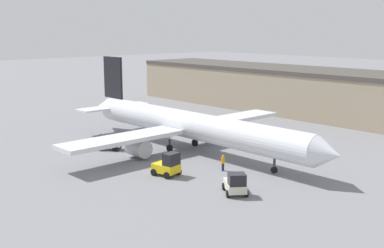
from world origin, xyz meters
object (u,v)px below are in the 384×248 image
Objects in this scene: ground_crew_worker at (223,162)px; belt_loader_truck at (111,143)px; baggage_tug at (168,165)px; pushback_tug at (236,184)px; airplane at (186,125)px.

ground_crew_worker is 0.55× the size of belt_loader_truck.
belt_loader_truck is (-13.56, 1.67, -0.20)m from baggage_tug.
baggage_tug is (-2.68, -5.63, 0.20)m from ground_crew_worker.
baggage_tug is at bearing -131.73° from ground_crew_worker.
baggage_tug reaches higher than pushback_tug.
belt_loader_truck is at bearing 177.45° from ground_crew_worker.
baggage_tug is 8.88m from pushback_tug.
airplane is 10.00m from belt_loader_truck.
belt_loader_truck is at bearing -132.71° from airplane.
airplane is 17.90m from pushback_tug.
pushback_tug is (22.37, -0.65, 0.06)m from belt_loader_truck.
airplane is 12.09× the size of pushback_tug.
pushback_tug is at bearing -40.02° from belt_loader_truck.
baggage_tug is at bearing -52.45° from airplane.
belt_loader_truck is (-6.48, -7.25, -2.35)m from airplane.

